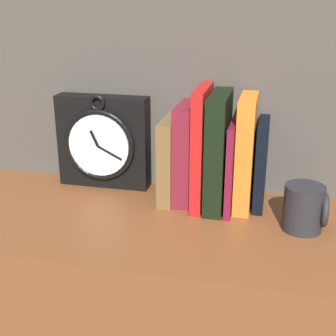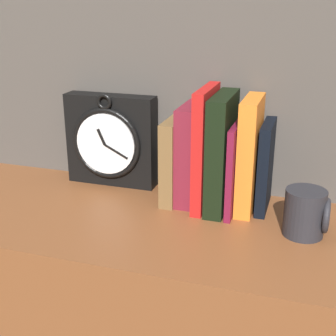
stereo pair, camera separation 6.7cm
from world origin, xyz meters
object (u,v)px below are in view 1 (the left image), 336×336
object	(u,v)px
clock	(103,142)
book_slot6_black	(261,164)
book_slot1_maroon	(186,153)
book_slot3_black	(218,151)
mug	(305,208)
book_slot4_maroon	(232,165)
book_slot2_red	(202,147)
book_slot0_brown	(170,159)
book_slot5_orange	(246,153)

from	to	relation	value
clock	book_slot6_black	distance (m)	0.35
clock	book_slot1_maroon	xyz separation A→B (m)	(0.20, -0.03, -0.00)
book_slot3_black	mug	bearing A→B (deg)	-23.71
book_slot4_maroon	book_slot2_red	bearing A→B (deg)	178.16
book_slot0_brown	book_slot6_black	distance (m)	0.19
clock	mug	world-z (taller)	clock
book_slot0_brown	book_slot6_black	bearing A→B (deg)	2.44
book_slot6_black	mug	distance (m)	0.14
book_slot4_maroon	book_slot1_maroon	bearing A→B (deg)	171.90
clock	book_slot0_brown	world-z (taller)	clock
book_slot0_brown	book_slot4_maroon	bearing A→B (deg)	-4.73
clock	book_slot6_black	size ratio (longest dim) A/B	1.19
book_slot4_maroon	book_slot5_orange	distance (m)	0.04
book_slot4_maroon	book_slot5_orange	world-z (taller)	book_slot5_orange
book_slot3_black	book_slot5_orange	xyz separation A→B (m)	(0.05, 0.01, -0.00)
mug	book_slot3_black	bearing A→B (deg)	156.29
clock	book_slot1_maroon	world-z (taller)	clock
book_slot4_maroon	mug	world-z (taller)	book_slot4_maroon
book_slot3_black	book_slot6_black	world-z (taller)	book_slot3_black
clock	book_slot5_orange	distance (m)	0.32
book_slot4_maroon	mug	distance (m)	0.17
clock	book_slot6_black	bearing A→B (deg)	-4.59
book_slot4_maroon	book_slot6_black	xyz separation A→B (m)	(0.06, 0.02, -0.00)
book_slot4_maroon	mug	bearing A→B (deg)	-27.81
book_slot4_maroon	book_slot5_orange	size ratio (longest dim) A/B	0.79
book_slot5_orange	book_slot6_black	xyz separation A→B (m)	(0.03, 0.01, -0.02)
book_slot1_maroon	book_slot6_black	distance (m)	0.16
book_slot1_maroon	book_slot4_maroon	size ratio (longest dim) A/B	1.13
book_slot5_orange	book_slot6_black	world-z (taller)	book_slot5_orange
mug	book_slot2_red	bearing A→B (deg)	159.42
book_slot2_red	book_slot4_maroon	xyz separation A→B (m)	(0.06, -0.00, -0.03)
book_slot2_red	book_slot3_black	xyz separation A→B (m)	(0.03, -0.00, -0.01)
clock	book_slot0_brown	size ratio (longest dim) A/B	1.22
book_slot3_black	book_slot4_maroon	world-z (taller)	book_slot3_black
book_slot4_maroon	book_slot6_black	distance (m)	0.06
book_slot1_maroon	book_slot5_orange	bearing A→B (deg)	-1.61
book_slot3_black	book_slot5_orange	bearing A→B (deg)	10.52
book_slot0_brown	book_slot2_red	bearing A→B (deg)	-7.44
book_slot2_red	book_slot5_orange	world-z (taller)	book_slot2_red
book_slot0_brown	book_slot6_black	world-z (taller)	book_slot6_black
book_slot0_brown	book_slot1_maroon	xyz separation A→B (m)	(0.03, 0.00, 0.01)
book_slot0_brown	book_slot4_maroon	distance (m)	0.13
book_slot0_brown	book_slot2_red	distance (m)	0.08
clock	book_slot6_black	xyz separation A→B (m)	(0.35, -0.03, -0.01)
book_slot1_maroon	book_slot6_black	size ratio (longest dim) A/B	1.14
book_slot2_red	mug	distance (m)	0.24
book_slot0_brown	book_slot3_black	xyz separation A→B (m)	(0.10, -0.01, 0.03)
book_slot6_black	mug	size ratio (longest dim) A/B	2.07
book_slot0_brown	book_slot3_black	distance (m)	0.11
book_slot5_orange	book_slot2_red	bearing A→B (deg)	-174.56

